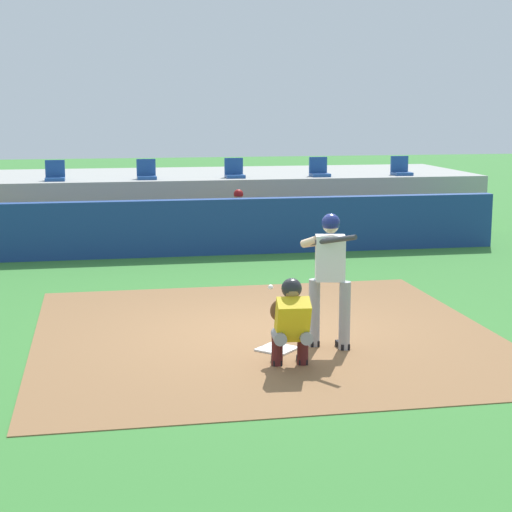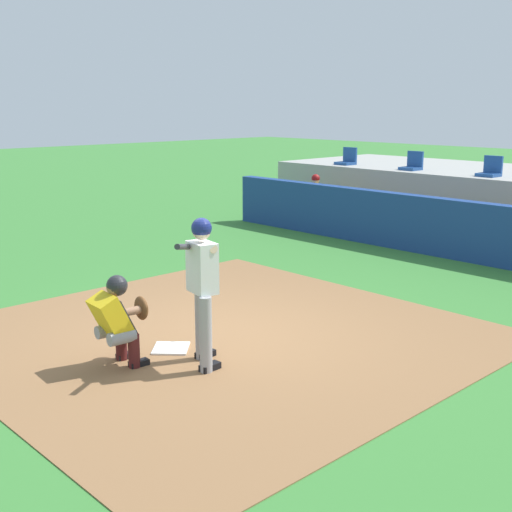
# 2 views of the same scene
# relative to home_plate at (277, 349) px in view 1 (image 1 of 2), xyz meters

# --- Properties ---
(ground_plane) EXTENTS (80.00, 80.00, 0.00)m
(ground_plane) POSITION_rel_home_plate_xyz_m (0.00, 0.80, -0.02)
(ground_plane) COLOR #387A33
(dirt_infield) EXTENTS (6.40, 6.40, 0.01)m
(dirt_infield) POSITION_rel_home_plate_xyz_m (0.00, 0.80, -0.02)
(dirt_infield) COLOR olive
(dirt_infield) RESTS_ON ground
(home_plate) EXTENTS (0.62, 0.62, 0.02)m
(home_plate) POSITION_rel_home_plate_xyz_m (0.00, 0.00, 0.00)
(home_plate) COLOR white
(home_plate) RESTS_ON dirt_infield
(batter_at_plate) EXTENTS (0.63, 0.82, 1.80)m
(batter_at_plate) POSITION_rel_home_plate_xyz_m (0.69, -0.02, 1.01)
(batter_at_plate) COLOR #99999E
(batter_at_plate) RESTS_ON ground
(catcher_crouched) EXTENTS (0.50, 1.76, 1.13)m
(catcher_crouched) POSITION_rel_home_plate_xyz_m (0.01, -0.75, 0.58)
(catcher_crouched) COLOR gray
(catcher_crouched) RESTS_ON ground
(dugout_wall) EXTENTS (13.00, 0.30, 1.20)m
(dugout_wall) POSITION_rel_home_plate_xyz_m (0.00, 7.30, 0.58)
(dugout_wall) COLOR navy
(dugout_wall) RESTS_ON ground
(dugout_bench) EXTENTS (11.80, 0.44, 0.45)m
(dugout_bench) POSITION_rel_home_plate_xyz_m (0.00, 8.30, 0.20)
(dugout_bench) COLOR olive
(dugout_bench) RESTS_ON ground
(dugout_player_1) EXTENTS (0.49, 0.70, 1.30)m
(dugout_player_1) POSITION_rel_home_plate_xyz_m (0.87, 8.14, 0.65)
(dugout_player_1) COLOR #939399
(dugout_player_1) RESTS_ON ground
(stands_platform) EXTENTS (15.00, 4.40, 1.40)m
(stands_platform) POSITION_rel_home_plate_xyz_m (0.00, 11.70, 0.68)
(stands_platform) COLOR #9E9E99
(stands_platform) RESTS_ON ground
(stadium_seat_1) EXTENTS (0.46, 0.46, 0.48)m
(stadium_seat_1) POSITION_rel_home_plate_xyz_m (-3.25, 10.18, 1.51)
(stadium_seat_1) COLOR #1E478C
(stadium_seat_1) RESTS_ON stands_platform
(stadium_seat_2) EXTENTS (0.46, 0.46, 0.48)m
(stadium_seat_2) POSITION_rel_home_plate_xyz_m (-1.08, 10.18, 1.51)
(stadium_seat_2) COLOR #1E478C
(stadium_seat_2) RESTS_ON stands_platform
(stadium_seat_3) EXTENTS (0.46, 0.46, 0.48)m
(stadium_seat_3) POSITION_rel_home_plate_xyz_m (1.08, 10.18, 1.51)
(stadium_seat_3) COLOR #1E478C
(stadium_seat_3) RESTS_ON stands_platform
(stadium_seat_4) EXTENTS (0.46, 0.46, 0.48)m
(stadium_seat_4) POSITION_rel_home_plate_xyz_m (3.25, 10.18, 1.51)
(stadium_seat_4) COLOR #1E478C
(stadium_seat_4) RESTS_ON stands_platform
(stadium_seat_5) EXTENTS (0.46, 0.46, 0.48)m
(stadium_seat_5) POSITION_rel_home_plate_xyz_m (5.42, 10.18, 1.51)
(stadium_seat_5) COLOR #1E478C
(stadium_seat_5) RESTS_ON stands_platform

